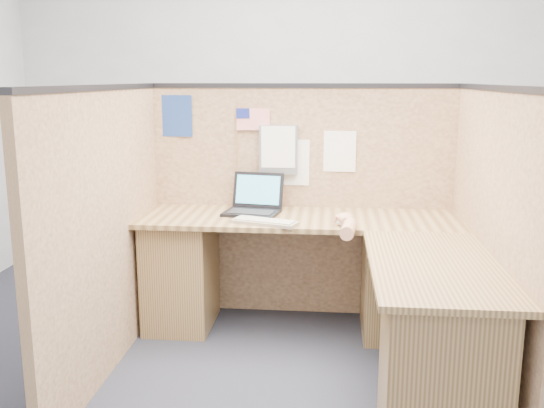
# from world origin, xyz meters

# --- Properties ---
(floor) EXTENTS (5.00, 5.00, 0.00)m
(floor) POSITION_xyz_m (0.00, 0.00, 0.00)
(floor) COLOR #1E202A
(floor) RESTS_ON ground
(wall_back) EXTENTS (5.00, 0.00, 5.00)m
(wall_back) POSITION_xyz_m (0.00, 2.25, 1.40)
(wall_back) COLOR #A4A7A9
(wall_back) RESTS_ON floor
(wall_front) EXTENTS (5.00, 0.00, 5.00)m
(wall_front) POSITION_xyz_m (0.00, -2.25, 1.40)
(wall_front) COLOR #A4A7A9
(wall_front) RESTS_ON floor
(cubicle_partitions) EXTENTS (2.06, 1.83, 1.53)m
(cubicle_partitions) POSITION_xyz_m (0.00, 0.43, 0.77)
(cubicle_partitions) COLOR brown
(cubicle_partitions) RESTS_ON floor
(l_desk) EXTENTS (1.95, 1.75, 0.73)m
(l_desk) POSITION_xyz_m (0.18, 0.29, 0.39)
(l_desk) COLOR brown
(l_desk) RESTS_ON floor
(laptop) EXTENTS (0.36, 0.36, 0.24)m
(laptop) POSITION_xyz_m (-0.30, 0.78, 0.79)
(laptop) COLOR black
(laptop) RESTS_ON l_desk
(keyboard) EXTENTS (0.41, 0.25, 0.03)m
(keyboard) POSITION_xyz_m (-0.19, 0.48, 0.74)
(keyboard) COLOR gray
(keyboard) RESTS_ON l_desk
(mouse) EXTENTS (0.12, 0.07, 0.05)m
(mouse) POSITION_xyz_m (0.27, 0.48, 0.75)
(mouse) COLOR silver
(mouse) RESTS_ON l_desk
(hand_forearm) EXTENTS (0.11, 0.40, 0.08)m
(hand_forearm) POSITION_xyz_m (0.28, 0.33, 0.77)
(hand_forearm) COLOR tan
(hand_forearm) RESTS_ON l_desk
(blue_poster) EXTENTS (0.20, 0.02, 0.27)m
(blue_poster) POSITION_xyz_m (-0.82, 0.97, 1.32)
(blue_poster) COLOR navy
(blue_poster) RESTS_ON cubicle_partitions
(american_flag) EXTENTS (0.22, 0.01, 0.38)m
(american_flag) POSITION_xyz_m (-0.34, 0.96, 1.29)
(american_flag) COLOR olive
(american_flag) RESTS_ON cubicle_partitions
(file_holder) EXTENTS (0.25, 0.05, 0.32)m
(file_holder) POSITION_xyz_m (-0.15, 0.94, 1.11)
(file_holder) COLOR slate
(file_holder) RESTS_ON cubicle_partitions
(paper_left) EXTENTS (0.23, 0.01, 0.30)m
(paper_left) POSITION_xyz_m (-0.07, 0.97, 1.02)
(paper_left) COLOR white
(paper_left) RESTS_ON cubicle_partitions
(paper_right) EXTENTS (0.21, 0.01, 0.26)m
(paper_right) POSITION_xyz_m (0.24, 0.97, 1.10)
(paper_right) COLOR white
(paper_right) RESTS_ON cubicle_partitions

